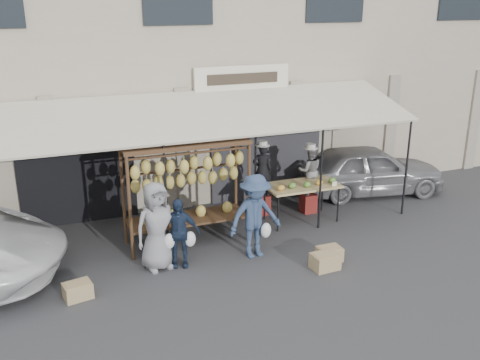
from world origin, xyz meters
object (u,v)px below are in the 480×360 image
(crate_near_a, at_px, (325,261))
(crate_near_b, at_px, (329,254))
(crate_far, at_px, (78,291))
(vendor_left, at_px, (262,170))
(vendor_right, at_px, (310,171))
(customer_right, at_px, (255,216))
(customer_mid, at_px, (178,233))
(sedan, at_px, (369,169))
(customer_left, at_px, (157,226))
(produce_table, at_px, (303,186))
(banana_rack, at_px, (186,174))

(crate_near_a, height_order, crate_near_b, crate_near_a)
(crate_near_a, bearing_deg, crate_far, 172.38)
(vendor_left, relative_size, crate_far, 2.71)
(crate_near_a, height_order, crate_far, crate_near_a)
(crate_near_b, bearing_deg, vendor_right, 71.49)
(vendor_right, distance_m, customer_right, 2.73)
(vendor_left, relative_size, crate_near_b, 2.70)
(customer_mid, relative_size, crate_far, 2.98)
(vendor_left, xyz_separation_m, crate_near_b, (0.30, -2.73, -0.98))
(crate_near_b, relative_size, sedan, 0.12)
(customer_left, relative_size, crate_near_a, 3.44)
(crate_near_a, xyz_separation_m, crate_near_b, (0.25, 0.26, -0.01))
(customer_mid, bearing_deg, vendor_right, 38.69)
(produce_table, xyz_separation_m, customer_mid, (-3.25, -1.11, -0.17))
(sedan, bearing_deg, produce_table, 123.14)
(banana_rack, relative_size, vendor_right, 2.19)
(vendor_right, xyz_separation_m, customer_left, (-4.07, -1.50, -0.18))
(vendor_right, xyz_separation_m, customer_right, (-2.13, -1.71, -0.19))
(banana_rack, bearing_deg, customer_left, -135.03)
(customer_mid, distance_m, crate_near_a, 2.89)
(crate_near_b, bearing_deg, crate_far, 175.86)
(banana_rack, xyz_separation_m, customer_right, (1.09, -1.05, -0.70))
(customer_left, bearing_deg, customer_right, -19.41)
(customer_right, relative_size, crate_near_a, 3.41)
(vendor_left, xyz_separation_m, customer_left, (-2.96, -1.80, -0.24))
(banana_rack, height_order, customer_mid, banana_rack)
(banana_rack, bearing_deg, crate_near_b, -36.59)
(customer_left, relative_size, customer_mid, 1.25)
(banana_rack, height_order, vendor_right, banana_rack)
(crate_near_b, distance_m, sedan, 4.28)
(crate_near_a, xyz_separation_m, crate_far, (-4.57, 0.61, -0.01))
(vendor_left, relative_size, sedan, 0.33)
(produce_table, relative_size, crate_near_a, 3.33)
(banana_rack, bearing_deg, crate_near_a, -43.52)
(customer_right, bearing_deg, customer_mid, 168.89)
(crate_far, bearing_deg, customer_mid, 15.14)
(banana_rack, bearing_deg, customer_right, -44.04)
(crate_near_b, bearing_deg, customer_left, 163.96)
(customer_mid, relative_size, customer_right, 0.80)
(banana_rack, distance_m, sedan, 5.58)
(crate_far, bearing_deg, sedan, 19.21)
(vendor_left, bearing_deg, crate_near_b, 113.33)
(sedan, bearing_deg, banana_rack, 113.77)
(produce_table, bearing_deg, crate_near_a, -106.14)
(produce_table, bearing_deg, customer_right, -143.72)
(banana_rack, xyz_separation_m, crate_far, (-2.42, -1.43, -1.43))
(customer_mid, distance_m, customer_right, 1.55)
(crate_near_a, bearing_deg, customer_right, 137.03)
(customer_left, distance_m, crate_near_b, 3.46)
(customer_left, xyz_separation_m, customer_right, (1.94, -0.21, -0.01))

